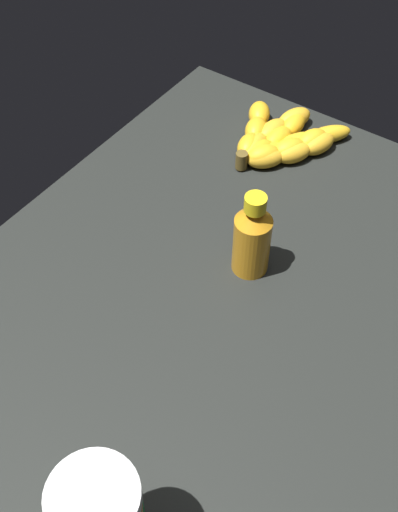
% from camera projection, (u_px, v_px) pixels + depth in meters
% --- Properties ---
extents(ground_plane, '(0.95, 0.68, 0.04)m').
position_uv_depth(ground_plane, '(206.00, 308.00, 0.88)').
color(ground_plane, black).
extents(banana_bunch, '(0.20, 0.19, 0.04)m').
position_uv_depth(banana_bunch, '(280.00, 140.00, 1.07)').
color(banana_bunch, gold).
rests_on(banana_bunch, ground_plane).
extents(honey_bottle, '(0.05, 0.05, 0.14)m').
position_uv_depth(honey_bottle, '(252.00, 238.00, 0.86)').
color(honey_bottle, orange).
rests_on(honey_bottle, ground_plane).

